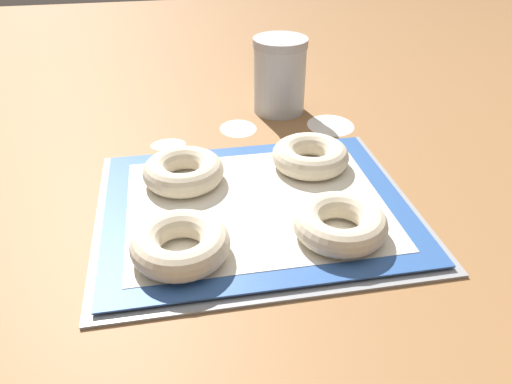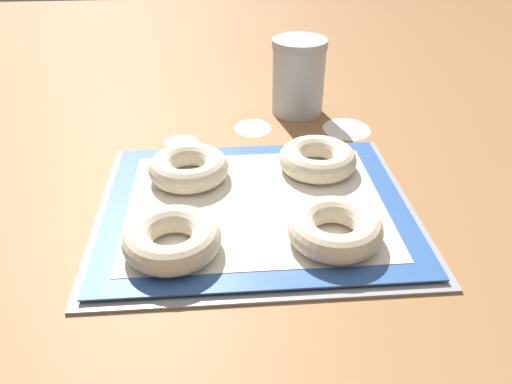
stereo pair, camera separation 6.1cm
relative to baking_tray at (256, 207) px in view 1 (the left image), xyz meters
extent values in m
plane|color=olive|center=(0.01, 0.02, 0.00)|extent=(2.80, 2.80, 0.00)
cube|color=#93969B|center=(0.00, 0.00, 0.00)|extent=(0.45, 0.38, 0.01)
cube|color=#2D569E|center=(0.00, 0.00, 0.01)|extent=(0.43, 0.35, 0.00)
cube|color=silver|center=(0.00, 0.00, 0.01)|extent=(0.36, 0.29, 0.00)
torus|color=beige|center=(-0.11, -0.10, 0.03)|extent=(0.12, 0.12, 0.04)
torus|color=beige|center=(0.09, -0.09, 0.03)|extent=(0.12, 0.12, 0.04)
torus|color=beige|center=(-0.10, 0.08, 0.03)|extent=(0.12, 0.12, 0.04)
torus|color=beige|center=(0.10, 0.09, 0.03)|extent=(0.12, 0.12, 0.04)
cylinder|color=silver|center=(0.11, 0.34, 0.06)|extent=(0.10, 0.10, 0.13)
cylinder|color=#B2B2B7|center=(0.11, 0.34, 0.13)|extent=(0.11, 0.11, 0.02)
ellipsoid|color=white|center=(-0.12, 0.23, 0.00)|extent=(0.06, 0.05, 0.00)
ellipsoid|color=white|center=(0.19, 0.25, 0.00)|extent=(0.09, 0.10, 0.00)
ellipsoid|color=white|center=(0.01, 0.27, 0.00)|extent=(0.07, 0.08, 0.00)
camera|label=1|loc=(-0.11, -0.58, 0.41)|focal=35.00mm
camera|label=2|loc=(-0.05, -0.59, 0.41)|focal=35.00mm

